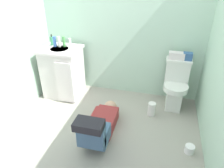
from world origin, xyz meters
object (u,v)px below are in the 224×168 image
object	(u,v)px
person_plumber	(100,125)
paper_towel_roll	(152,109)
vanity_cabinet	(63,72)
bottle_blue	(55,41)
faucet	(64,42)
toilet_paper_roll	(189,149)
soap_dispenser	(52,41)
bottle_green	(64,42)
bottle_clear	(70,42)
toilet	(175,85)
bottle_white	(59,42)
tissue_box	(177,56)
toiletry_bag	(188,56)

from	to	relation	value
person_plumber	paper_towel_roll	distance (m)	0.86
vanity_cabinet	bottle_blue	xyz separation A→B (m)	(-0.11, 0.06, 0.48)
faucet	bottle_blue	world-z (taller)	bottle_blue
toilet_paper_roll	vanity_cabinet	bearing A→B (deg)	157.22
soap_dispenser	bottle_green	size ratio (longest dim) A/B	1.02
vanity_cabinet	bottle_clear	distance (m)	0.50
toilet	bottle_white	distance (m)	1.89
tissue_box	bottle_white	world-z (taller)	bottle_white
faucet	bottle_white	world-z (taller)	bottle_white
toilet	toilet_paper_roll	world-z (taller)	toilet
toiletry_bag	soap_dispenser	world-z (taller)	soap_dispenser
toiletry_bag	bottle_clear	bearing A→B (deg)	-178.39
toilet	bottle_green	distance (m)	1.82
toilet	bottle_white	size ratio (longest dim) A/B	4.61
toiletry_bag	tissue_box	bearing A→B (deg)	180.00
bottle_blue	paper_towel_roll	size ratio (longest dim) A/B	0.78
toilet	soap_dispenser	size ratio (longest dim) A/B	4.52
toiletry_bag	bottle_white	distance (m)	1.92
toilet	paper_towel_roll	bearing A→B (deg)	-133.20
toilet	person_plumber	bearing A→B (deg)	-134.16
faucet	tissue_box	xyz separation A→B (m)	(1.74, 0.04, -0.07)
bottle_green	paper_towel_roll	bearing A→B (deg)	-11.95
soap_dispenser	bottle_green	distance (m)	0.23
toilet	tissue_box	distance (m)	0.44
faucet	tissue_box	distance (m)	1.74
toilet	vanity_cabinet	size ratio (longest dim) A/B	0.91
vanity_cabinet	bottle_clear	size ratio (longest dim) A/B	6.66
toilet	bottle_white	bearing A→B (deg)	-178.83
soap_dispenser	paper_towel_roll	distance (m)	1.88
vanity_cabinet	tissue_box	distance (m)	1.78
toiletry_bag	toilet_paper_roll	size ratio (longest dim) A/B	1.13
tissue_box	bottle_blue	world-z (taller)	bottle_blue
tissue_box	bottle_green	world-z (taller)	bottle_green
faucet	person_plumber	distance (m)	1.48
vanity_cabinet	toilet_paper_roll	xyz separation A→B (m)	(1.98, -0.83, -0.37)
person_plumber	toilet_paper_roll	distance (m)	1.11
tissue_box	bottle_clear	xyz separation A→B (m)	(-1.62, -0.05, 0.08)
soap_dispenser	toilet_paper_roll	size ratio (longest dim) A/B	1.51
faucet	tissue_box	size ratio (longest dim) A/B	0.45
tissue_box	vanity_cabinet	bearing A→B (deg)	-173.72
faucet	paper_towel_roll	bearing A→B (deg)	-13.87
vanity_cabinet	bottle_clear	world-z (taller)	bottle_clear
tissue_box	bottle_green	xyz separation A→B (m)	(-1.70, -0.10, 0.10)
faucet	bottle_green	distance (m)	0.08
person_plumber	bottle_blue	bearing A→B (deg)	138.06
toilet	faucet	world-z (taller)	faucet
vanity_cabinet	tissue_box	xyz separation A→B (m)	(1.73, 0.19, 0.38)
toilet	bottle_white	xyz separation A→B (m)	(-1.81, -0.04, 0.53)
bottle_white	toilet_paper_roll	distance (m)	2.36
bottle_green	soap_dispenser	bearing A→B (deg)	169.97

